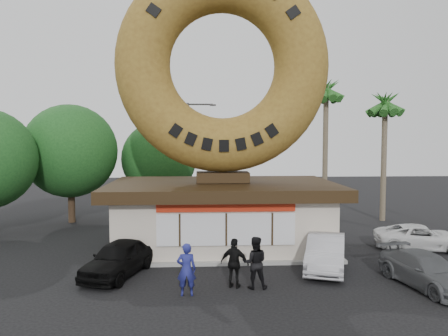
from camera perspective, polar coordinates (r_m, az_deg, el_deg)
ground at (r=16.63m, az=0.90°, el=-15.38°), size 90.00×90.00×0.00m
donut_shop at (r=21.98m, az=-0.18°, el=-5.82°), size 11.20×7.20×3.80m
giant_donut at (r=21.96m, az=-0.19°, el=13.21°), size 10.46×2.67×10.46m
tree_west at (r=29.87m, az=-19.44°, el=2.09°), size 6.00×6.00×7.65m
tree_mid at (r=30.82m, az=-8.49°, el=1.17°), size 5.20×5.20×6.63m
palm_near at (r=31.00m, az=13.20°, el=9.25°), size 2.60×2.60×9.75m
palm_far at (r=30.70m, az=20.30°, el=7.43°), size 2.60×2.60×8.75m
street_lamp at (r=31.67m, az=-4.46°, el=2.12°), size 2.11×0.20×8.00m
person_left at (r=15.65m, az=-4.93°, el=-13.06°), size 0.68×0.46×1.86m
person_center at (r=16.34m, az=4.05°, el=-12.21°), size 0.98×0.79×1.92m
person_right at (r=16.38m, az=1.40°, el=-12.32°), size 1.16×0.81×1.83m
car_black at (r=18.30m, az=-13.64°, el=-11.38°), size 2.83×4.41×1.40m
car_silver at (r=19.08m, az=13.13°, el=-10.69°), size 2.80×4.58×1.43m
car_grey at (r=18.15m, az=24.94°, el=-12.05°), size 2.54×4.49×1.23m
car_white at (r=23.84m, az=24.37°, el=-8.25°), size 4.67×2.80×1.22m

